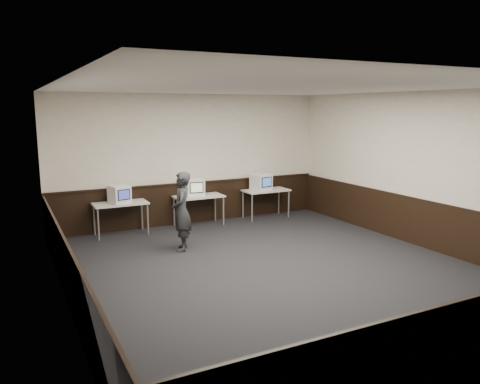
% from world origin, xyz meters
% --- Properties ---
extents(floor, '(8.00, 8.00, 0.00)m').
position_xyz_m(floor, '(0.00, 0.00, 0.00)').
color(floor, black).
rests_on(floor, ground).
extents(ceiling, '(8.00, 8.00, 0.00)m').
position_xyz_m(ceiling, '(0.00, 0.00, 3.20)').
color(ceiling, white).
rests_on(ceiling, back_wall).
extents(back_wall, '(7.00, 0.00, 7.00)m').
position_xyz_m(back_wall, '(0.00, 4.00, 1.60)').
color(back_wall, beige).
rests_on(back_wall, ground).
extents(left_wall, '(0.00, 8.00, 8.00)m').
position_xyz_m(left_wall, '(-3.50, 0.00, 1.60)').
color(left_wall, beige).
rests_on(left_wall, ground).
extents(right_wall, '(0.00, 8.00, 8.00)m').
position_xyz_m(right_wall, '(3.50, 0.00, 1.60)').
color(right_wall, beige).
rests_on(right_wall, ground).
extents(wainscot_back, '(6.98, 0.04, 1.00)m').
position_xyz_m(wainscot_back, '(0.00, 3.98, 0.50)').
color(wainscot_back, black).
rests_on(wainscot_back, back_wall).
extents(wainscot_front, '(6.98, 0.04, 1.00)m').
position_xyz_m(wainscot_front, '(0.00, -3.98, 0.50)').
color(wainscot_front, black).
rests_on(wainscot_front, front_wall).
extents(wainscot_left, '(0.04, 7.98, 1.00)m').
position_xyz_m(wainscot_left, '(-3.48, 0.00, 0.50)').
color(wainscot_left, black).
rests_on(wainscot_left, left_wall).
extents(wainscot_right, '(0.04, 7.98, 1.00)m').
position_xyz_m(wainscot_right, '(3.48, 0.00, 0.50)').
color(wainscot_right, black).
rests_on(wainscot_right, right_wall).
extents(wainscot_rail, '(6.98, 0.06, 0.04)m').
position_xyz_m(wainscot_rail, '(0.00, 3.96, 1.02)').
color(wainscot_rail, black).
rests_on(wainscot_rail, wainscot_back).
extents(desk_left, '(1.20, 0.60, 0.75)m').
position_xyz_m(desk_left, '(-1.90, 3.60, 0.68)').
color(desk_left, silver).
rests_on(desk_left, ground).
extents(desk_center, '(1.20, 0.60, 0.75)m').
position_xyz_m(desk_center, '(0.00, 3.60, 0.68)').
color(desk_center, silver).
rests_on(desk_center, ground).
extents(desk_right, '(1.20, 0.60, 0.75)m').
position_xyz_m(desk_right, '(1.90, 3.60, 0.68)').
color(desk_right, silver).
rests_on(desk_right, ground).
extents(emac_left, '(0.50, 0.51, 0.40)m').
position_xyz_m(emac_left, '(-1.92, 3.56, 0.95)').
color(emac_left, white).
rests_on(emac_left, desk_left).
extents(emac_center, '(0.50, 0.52, 0.43)m').
position_xyz_m(emac_center, '(-0.09, 3.63, 0.97)').
color(emac_center, white).
rests_on(emac_center, desk_center).
extents(emac_right, '(0.51, 0.53, 0.44)m').
position_xyz_m(emac_right, '(1.74, 3.59, 0.97)').
color(emac_right, white).
rests_on(emac_right, desk_right).
extents(person, '(0.58, 0.69, 1.60)m').
position_xyz_m(person, '(-1.06, 1.88, 0.80)').
color(person, '#222427').
rests_on(person, ground).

